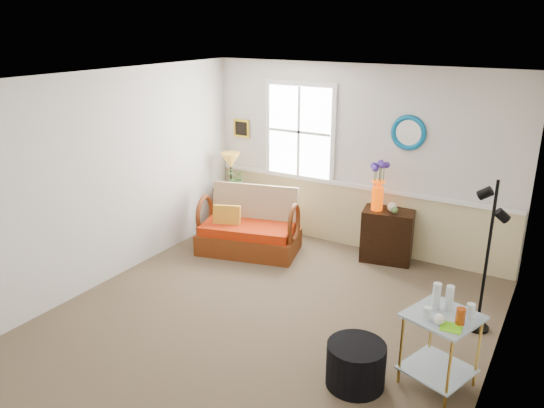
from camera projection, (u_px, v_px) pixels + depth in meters
The scene contains 19 objects.
floor at pixel (264, 323), 5.78m from camera, with size 4.50×5.00×0.01m, color brown.
ceiling at pixel (263, 80), 4.94m from camera, with size 4.50×5.00×0.01m, color white.
walls at pixel (263, 211), 5.36m from camera, with size 4.51×5.01×2.60m.
wainscot at pixel (353, 217), 7.65m from camera, with size 4.46×0.02×0.90m, color #CABB83.
chair_rail at pixel (355, 186), 7.49m from camera, with size 4.46×0.04×0.06m, color white.
window at pixel (299, 132), 7.71m from camera, with size 1.14×0.06×1.44m, color white, non-canonical shape.
picture at pixel (242, 128), 8.22m from camera, with size 0.28×0.03×0.28m, color #B4931F.
mirror at pixel (409, 133), 6.89m from camera, with size 0.47×0.47×0.07m, color #0F81BE.
loveseat at pixel (249, 222), 7.46m from camera, with size 1.38×0.78×0.90m, color maroon, non-canonical shape.
throw_pillow at pixel (227, 219), 7.47m from camera, with size 0.38×0.10×0.38m, color #BE6D13, non-canonical shape.
lamp_stand at pixel (231, 208), 8.35m from camera, with size 0.38×0.38×0.67m, color black, non-canonical shape.
table_lamp at pixel (231, 170), 8.18m from camera, with size 0.30×0.30×0.54m, color #C1892D, non-canonical shape.
potted_plant at pixel (237, 181), 8.11m from camera, with size 0.31×0.34×0.27m, color #4D7236.
cabinet at pixel (387, 235), 7.22m from camera, with size 0.67×0.43×0.72m, color black, non-canonical shape.
flower_vase at pixel (378, 186), 7.02m from camera, with size 0.20×0.20×0.67m, color #D53A00, non-canonical shape.
side_table at pixel (439, 350), 4.69m from camera, with size 0.56×0.56×0.71m, color #B78B34, non-canonical shape.
tabletop_items at pixel (449, 305), 4.50m from camera, with size 0.42×0.42×0.25m, color silver, non-canonical shape.
floor_lamp at pixel (487, 258), 5.41m from camera, with size 0.24×0.24×1.66m, color black, non-canonical shape.
ottoman at pixel (356, 365), 4.75m from camera, with size 0.53×0.53×0.41m, color black.
Camera 1 is at (2.65, -4.29, 3.11)m, focal length 35.00 mm.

